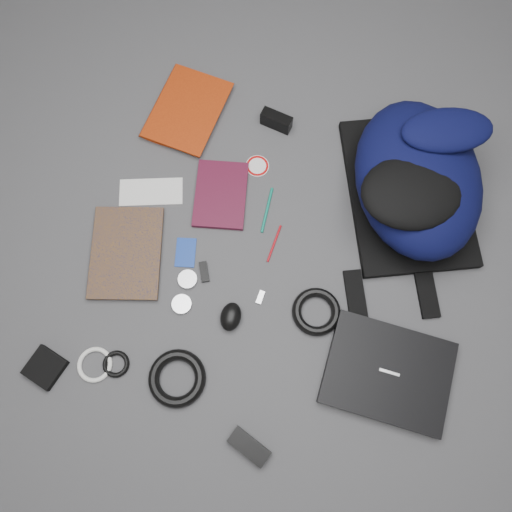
% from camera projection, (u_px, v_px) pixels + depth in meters
% --- Properties ---
extents(ground, '(4.00, 4.00, 0.00)m').
position_uv_depth(ground, '(256.00, 258.00, 1.48)').
color(ground, '#4F4F51').
rests_on(ground, ground).
extents(backpack, '(0.53, 0.64, 0.23)m').
position_uv_depth(backpack, '(418.00, 178.00, 1.43)').
color(backpack, black).
rests_on(backpack, ground).
extents(laptop, '(0.35, 0.28, 0.03)m').
position_uv_depth(laptop, '(388.00, 373.00, 1.37)').
color(laptop, black).
rests_on(laptop, ground).
extents(textbook_red, '(0.25, 0.31, 0.03)m').
position_uv_depth(textbook_red, '(157.00, 100.00, 1.61)').
color(textbook_red, '#962708').
rests_on(textbook_red, ground).
extents(comic_book, '(0.26, 0.32, 0.02)m').
position_uv_depth(comic_book, '(91.00, 253.00, 1.47)').
color(comic_book, '#9F620B').
rests_on(comic_book, ground).
extents(envelope, '(0.21, 0.13, 0.00)m').
position_uv_depth(envelope, '(151.00, 192.00, 1.54)').
color(envelope, white).
rests_on(envelope, ground).
extents(dvd_case, '(0.19, 0.24, 0.02)m').
position_uv_depth(dvd_case, '(221.00, 195.00, 1.53)').
color(dvd_case, '#3F0C1E').
rests_on(dvd_case, ground).
extents(compact_camera, '(0.10, 0.06, 0.06)m').
position_uv_depth(compact_camera, '(276.00, 121.00, 1.58)').
color(compact_camera, black).
rests_on(compact_camera, ground).
extents(sticker_disc, '(0.09, 0.09, 0.00)m').
position_uv_depth(sticker_disc, '(257.00, 166.00, 1.56)').
color(sticker_disc, white).
rests_on(sticker_disc, ground).
extents(pen_teal, '(0.01, 0.15, 0.01)m').
position_uv_depth(pen_teal, '(267.00, 210.00, 1.52)').
color(pen_teal, '#0D7D64').
rests_on(pen_teal, ground).
extents(pen_red, '(0.02, 0.12, 0.01)m').
position_uv_depth(pen_red, '(274.00, 244.00, 1.49)').
color(pen_red, '#B50D17').
rests_on(pen_red, ground).
extents(id_badge, '(0.07, 0.10, 0.00)m').
position_uv_depth(id_badge, '(186.00, 253.00, 1.48)').
color(id_badge, '#153AA2').
rests_on(id_badge, ground).
extents(usb_black, '(0.04, 0.07, 0.01)m').
position_uv_depth(usb_black, '(204.00, 272.00, 1.46)').
color(usb_black, black).
rests_on(usb_black, ground).
extents(usb_silver, '(0.02, 0.04, 0.01)m').
position_uv_depth(usb_silver, '(260.00, 297.00, 1.44)').
color(usb_silver, silver).
rests_on(usb_silver, ground).
extents(mouse, '(0.06, 0.08, 0.04)m').
position_uv_depth(mouse, '(231.00, 317.00, 1.41)').
color(mouse, black).
rests_on(mouse, ground).
extents(headphone_left, '(0.07, 0.07, 0.01)m').
position_uv_depth(headphone_left, '(182.00, 304.00, 1.43)').
color(headphone_left, silver).
rests_on(headphone_left, ground).
extents(headphone_right, '(0.07, 0.07, 0.01)m').
position_uv_depth(headphone_right, '(188.00, 279.00, 1.45)').
color(headphone_right, '#A6A6A8').
rests_on(headphone_right, ground).
extents(cable_coil, '(0.16, 0.16, 0.03)m').
position_uv_depth(cable_coil, '(316.00, 312.00, 1.42)').
color(cable_coil, black).
rests_on(cable_coil, ground).
extents(power_brick, '(0.12, 0.09, 0.03)m').
position_uv_depth(power_brick, '(249.00, 447.00, 1.32)').
color(power_brick, black).
rests_on(power_brick, ground).
extents(power_cord_coil, '(0.19, 0.19, 0.03)m').
position_uv_depth(power_cord_coil, '(177.00, 378.00, 1.37)').
color(power_cord_coil, black).
rests_on(power_cord_coil, ground).
extents(pouch, '(0.12, 0.12, 0.02)m').
position_uv_depth(pouch, '(45.00, 367.00, 1.38)').
color(pouch, black).
rests_on(pouch, ground).
extents(earbud_coil, '(0.09, 0.09, 0.01)m').
position_uv_depth(earbud_coil, '(116.00, 364.00, 1.39)').
color(earbud_coil, black).
rests_on(earbud_coil, ground).
extents(white_cable_coil, '(0.13, 0.13, 0.01)m').
position_uv_depth(white_cable_coil, '(95.00, 365.00, 1.39)').
color(white_cable_coil, white).
rests_on(white_cable_coil, ground).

